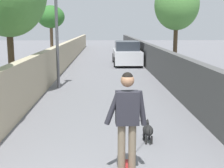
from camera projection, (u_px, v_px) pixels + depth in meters
name	position (u px, v px, depth m)	size (l,w,h in m)	color
ground_plane	(106.00, 70.00, 17.65)	(80.00, 80.00, 0.00)	slate
wall_left	(56.00, 61.00, 15.48)	(48.00, 0.30, 1.50)	tan
fence_right	(156.00, 61.00, 15.62)	(48.00, 0.30, 1.48)	#4C4C4C
tree_left_mid	(51.00, 17.00, 21.88)	(1.96, 1.96, 3.98)	brown
tree_right_distant	(177.00, 5.00, 16.11)	(2.35, 2.35, 4.94)	#473523
lamp_post	(56.00, 18.00, 12.00)	(0.36, 0.36, 4.04)	#4C4C51
person_skateboarder	(127.00, 114.00, 5.01)	(0.24, 0.71, 1.67)	#726651
dog	(148.00, 129.00, 6.64)	(1.81, 0.69, 1.06)	black
car_near	(127.00, 54.00, 20.30)	(4.33, 1.80, 1.54)	silver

